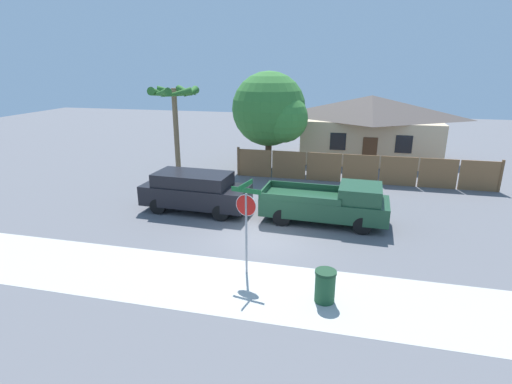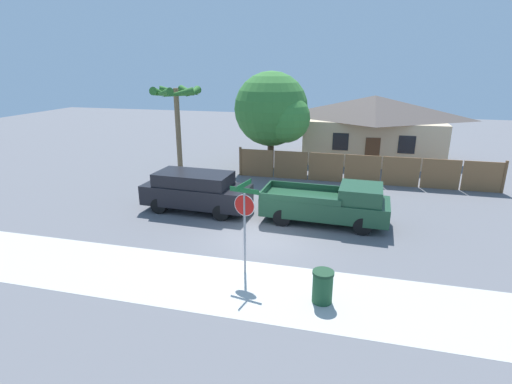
# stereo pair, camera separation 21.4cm
# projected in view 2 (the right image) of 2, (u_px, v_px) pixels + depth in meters

# --- Properties ---
(ground_plane) EXTENTS (80.00, 80.00, 0.00)m
(ground_plane) POSITION_uv_depth(u_px,v_px,m) (261.00, 238.00, 15.42)
(ground_plane) COLOR slate
(sidewalk_strip) EXTENTS (36.00, 3.20, 0.01)m
(sidewalk_strip) POSITION_uv_depth(u_px,v_px,m) (233.00, 285.00, 12.09)
(sidewalk_strip) COLOR beige
(sidewalk_strip) RESTS_ON ground
(wooden_fence) EXTENTS (14.25, 0.12, 1.72)m
(wooden_fence) POSITION_uv_depth(u_px,v_px,m) (362.00, 169.00, 22.15)
(wooden_fence) COLOR brown
(wooden_fence) RESTS_ON ground
(house) EXTENTS (9.61, 6.28, 4.37)m
(house) POSITION_uv_depth(u_px,v_px,m) (373.00, 127.00, 27.51)
(house) COLOR beige
(house) RESTS_ON ground
(oak_tree) EXTENTS (4.70, 4.48, 6.02)m
(oak_tree) POSITION_uv_depth(u_px,v_px,m) (274.00, 111.00, 24.10)
(oak_tree) COLOR brown
(oak_tree) RESTS_ON ground
(palm_tree) EXTENTS (2.61, 2.81, 5.27)m
(palm_tree) POSITION_uv_depth(u_px,v_px,m) (176.00, 101.00, 21.42)
(palm_tree) COLOR brown
(palm_tree) RESTS_ON ground
(red_suv) EXTENTS (4.88, 2.08, 1.78)m
(red_suv) POSITION_uv_depth(u_px,v_px,m) (196.00, 190.00, 17.98)
(red_suv) COLOR black
(red_suv) RESTS_ON ground
(orange_pickup) EXTENTS (5.28, 2.21, 1.73)m
(orange_pickup) POSITION_uv_depth(u_px,v_px,m) (330.00, 204.00, 16.59)
(orange_pickup) COLOR #1E472D
(orange_pickup) RESTS_ON ground
(stop_sign) EXTENTS (0.97, 0.87, 3.02)m
(stop_sign) POSITION_uv_depth(u_px,v_px,m) (245.00, 213.00, 12.22)
(stop_sign) COLOR gray
(stop_sign) RESTS_ON ground
(trash_bin) EXTENTS (0.60, 0.60, 0.95)m
(trash_bin) POSITION_uv_depth(u_px,v_px,m) (323.00, 287.00, 11.12)
(trash_bin) COLOR #1E4C2D
(trash_bin) RESTS_ON ground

